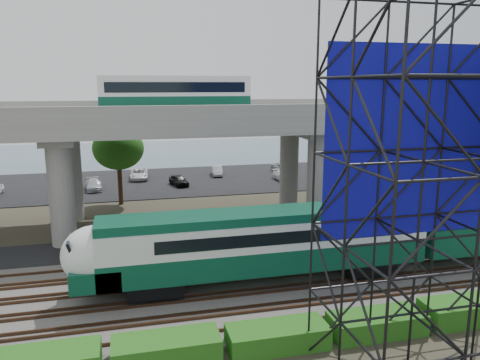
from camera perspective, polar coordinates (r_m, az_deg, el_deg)
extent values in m
plane|color=#474233|center=(26.09, -0.68, -15.17)|extent=(140.00, 140.00, 0.00)
cube|color=slate|center=(27.80, -1.64, -13.17)|extent=(90.00, 12.00, 0.20)
cube|color=black|center=(35.58, -4.56, -7.63)|extent=(90.00, 5.00, 0.08)
cube|color=black|center=(58.12, -8.33, -0.11)|extent=(90.00, 18.00, 0.08)
cube|color=#42566D|center=(79.73, -9.89, 3.00)|extent=(140.00, 40.00, 0.03)
cube|color=#472D1E|center=(23.63, 0.90, -17.45)|extent=(90.00, 0.08, 0.16)
cube|color=#472D1E|center=(24.85, 0.02, -15.89)|extent=(90.00, 0.08, 0.16)
cube|color=#472D1E|center=(25.34, -0.29, -15.32)|extent=(90.00, 0.08, 0.16)
cube|color=#472D1E|center=(26.60, -1.04, -13.95)|extent=(90.00, 0.08, 0.16)
cube|color=#472D1E|center=(27.09, -1.31, -13.45)|extent=(90.00, 0.08, 0.16)
cube|color=#472D1E|center=(28.37, -1.96, -12.25)|extent=(90.00, 0.08, 0.16)
cube|color=#472D1E|center=(28.87, -2.19, -11.81)|extent=(90.00, 0.08, 0.16)
cube|color=#472D1E|center=(30.17, -2.75, -10.75)|extent=(90.00, 0.08, 0.16)
cube|color=#472D1E|center=(30.68, -2.96, -10.36)|extent=(90.00, 0.08, 0.16)
cube|color=#472D1E|center=(32.00, -3.46, -9.41)|extent=(90.00, 0.08, 0.16)
cube|color=black|center=(27.03, -10.42, -12.48)|extent=(3.00, 2.20, 0.90)
cube|color=black|center=(30.49, 15.15, -9.84)|extent=(3.00, 2.20, 0.90)
cube|color=#09432D|center=(27.64, 3.23, -9.16)|extent=(19.00, 3.00, 1.40)
cube|color=silver|center=(27.16, 3.27, -6.30)|extent=(19.00, 3.00, 1.50)
cube|color=#09432D|center=(26.87, 3.29, -4.27)|extent=(19.00, 2.60, 0.50)
cube|color=black|center=(27.44, 5.28, -6.03)|extent=(15.00, 3.06, 0.70)
ellipsoid|color=silver|center=(26.30, -17.19, -8.70)|extent=(3.60, 3.00, 3.20)
cube|color=#09432D|center=(26.68, -17.06, -10.81)|extent=(2.60, 3.00, 1.10)
cube|color=black|center=(26.24, -19.68, -7.76)|extent=(0.48, 2.00, 1.09)
cube|color=#09432D|center=(34.00, 26.53, -4.63)|extent=(8.00, 3.00, 3.40)
cube|color=#9E9B93|center=(39.16, -6.08, 6.94)|extent=(80.00, 12.00, 1.20)
cube|color=#9E9B93|center=(33.41, -4.76, 8.15)|extent=(80.00, 0.50, 1.10)
cube|color=#9E9B93|center=(44.78, -7.13, 8.98)|extent=(80.00, 0.50, 1.10)
cylinder|color=#9E9B93|center=(36.33, -20.96, -1.48)|extent=(1.80, 1.80, 8.00)
cylinder|color=#9E9B93|center=(43.15, -19.87, 0.58)|extent=(1.80, 1.80, 8.00)
cube|color=#9E9B93|center=(39.18, -20.75, 4.94)|extent=(2.40, 9.00, 0.60)
cylinder|color=#9E9B93|center=(39.13, 9.45, 0.04)|extent=(1.80, 1.80, 8.00)
cylinder|color=#9E9B93|center=(45.53, 6.00, 1.76)|extent=(1.80, 1.80, 8.00)
cube|color=#9E9B93|center=(41.78, 7.73, 5.96)|extent=(2.40, 9.00, 0.60)
cylinder|color=#9E9B93|center=(54.28, 24.20, 2.40)|extent=(1.80, 1.80, 8.00)
cube|color=#9E9B93|center=(51.18, 26.94, 5.84)|extent=(2.40, 9.00, 0.60)
cube|color=black|center=(38.96, -7.83, 8.28)|extent=(12.00, 2.50, 0.70)
cube|color=#09432D|center=(38.92, -7.86, 9.45)|extent=(12.00, 2.50, 0.90)
cube|color=silver|center=(38.90, -7.91, 11.07)|extent=(12.00, 2.50, 1.30)
cube|color=black|center=(38.90, -7.91, 11.15)|extent=(11.00, 2.56, 0.80)
cube|color=silver|center=(38.90, -7.94, 12.25)|extent=(12.00, 2.40, 0.30)
cube|color=#0F0EA0|center=(21.55, 20.18, 4.35)|extent=(8.10, 0.08, 8.25)
cube|color=#1A5513|center=(21.56, -8.94, -19.79)|extent=(4.60, 1.80, 1.15)
cube|color=#1A5513|center=(22.45, 4.58, -18.49)|extent=(4.60, 1.80, 1.03)
cube|color=#1A5513|center=(24.33, 16.32, -16.44)|extent=(4.60, 1.80, 1.01)
cube|color=#1A5513|center=(26.99, 25.85, -14.13)|extent=(4.60, 1.80, 1.12)
cylinder|color=#382314|center=(41.19, 14.50, -1.87)|extent=(0.44, 0.44, 4.80)
ellipsoid|color=#1A5513|center=(40.58, 14.73, 2.52)|extent=(4.94, 4.94, 4.18)
cylinder|color=#382314|center=(47.61, -14.42, -0.07)|extent=(0.44, 0.44, 4.80)
ellipsoid|color=#1A5513|center=(47.09, -14.62, 3.75)|extent=(4.94, 4.94, 4.18)
imported|color=black|center=(34.86, -15.47, -7.23)|extent=(5.10, 3.01, 1.33)
imported|color=#B6BABE|center=(60.12, -20.19, 0.27)|extent=(1.60, 3.57, 1.14)
imported|color=#B1B4B9|center=(54.94, -17.41, -0.55)|extent=(2.01, 4.19, 1.18)
imported|color=silver|center=(59.73, -12.20, 0.73)|extent=(2.34, 4.71, 1.28)
imported|color=black|center=(55.12, -7.48, -0.03)|extent=(2.32, 3.88, 1.24)
imported|color=#ACADB4|center=(60.79, -2.79, 1.13)|extent=(1.72, 3.75, 1.19)
imported|color=white|center=(57.89, 5.20, 0.53)|extent=(1.74, 4.00, 1.14)
imported|color=#AAAEB2|center=(63.15, 5.40, 1.51)|extent=(2.67, 4.73, 1.25)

